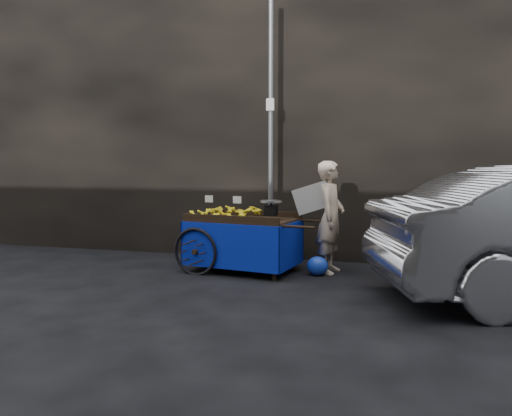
% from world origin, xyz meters
% --- Properties ---
extents(ground, '(80.00, 80.00, 0.00)m').
position_xyz_m(ground, '(0.00, 0.00, 0.00)').
color(ground, black).
rests_on(ground, ground).
extents(building_wall, '(13.50, 2.00, 5.00)m').
position_xyz_m(building_wall, '(0.39, 2.60, 2.50)').
color(building_wall, black).
rests_on(building_wall, ground).
extents(street_pole, '(0.12, 0.10, 4.00)m').
position_xyz_m(street_pole, '(0.30, 1.30, 2.01)').
color(street_pole, slate).
rests_on(street_pole, ground).
extents(banana_cart, '(2.12, 1.21, 1.09)m').
position_xyz_m(banana_cart, '(0.03, 0.59, 0.67)').
color(banana_cart, black).
rests_on(banana_cart, ground).
extents(vendor, '(0.75, 0.61, 1.56)m').
position_xyz_m(vendor, '(1.28, 0.79, 0.78)').
color(vendor, '#C6AF93').
rests_on(vendor, ground).
extents(plastic_bag, '(0.29, 0.23, 0.26)m').
position_xyz_m(plastic_bag, '(1.14, 0.55, 0.13)').
color(plastic_bag, '#193BBE').
rests_on(plastic_bag, ground).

